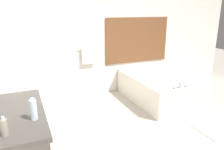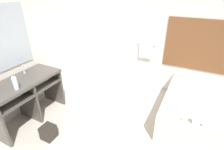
{
  "view_description": "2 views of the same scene",
  "coord_description": "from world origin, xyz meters",
  "views": [
    {
      "loc": [
        -1.74,
        -2.57,
        1.97
      ],
      "look_at": [
        -0.35,
        0.68,
        0.91
      ],
      "focal_mm": 35.0,
      "sensor_mm": 36.0,
      "label": 1
    },
    {
      "loc": [
        0.81,
        -1.82,
        2.4
      ],
      "look_at": [
        -0.49,
        0.72,
        0.91
      ],
      "focal_mm": 28.0,
      "sensor_mm": 36.0,
      "label": 2
    }
  ],
  "objects": [
    {
      "name": "bathtub",
      "position": [
        0.98,
        1.29,
        0.3
      ],
      "size": [
        1.06,
        1.79,
        0.67
      ],
      "color": "silver",
      "rests_on": "ground_plane"
    },
    {
      "name": "wall_back_with_blinds",
      "position": [
        0.03,
        2.23,
        1.34
      ],
      "size": [
        7.4,
        0.13,
        2.7
      ],
      "color": "white",
      "rests_on": "ground_plane"
    },
    {
      "name": "soap_dispenser",
      "position": [
        -1.94,
        -0.59,
        0.96
      ],
      "size": [
        0.06,
        0.06,
        0.19
      ],
      "color": "gray",
      "rests_on": "vanity_counter"
    },
    {
      "name": "bath_mat",
      "position": [
        1.17,
        -0.07,
        0.01
      ],
      "size": [
        0.54,
        0.83,
        0.02
      ],
      "color": "white",
      "rests_on": "ground_plane"
    },
    {
      "name": "vanity_counter",
      "position": [
        -1.87,
        -0.1,
        0.63
      ],
      "size": [
        0.63,
        1.35,
        0.88
      ],
      "color": "#4C4742",
      "rests_on": "ground_plane"
    },
    {
      "name": "ground_plane",
      "position": [
        0.0,
        0.0,
        0.0
      ],
      "size": [
        16.0,
        16.0,
        0.0
      ],
      "primitive_type": "plane",
      "color": "beige",
      "rests_on": "ground"
    },
    {
      "name": "water_bottle_1",
      "position": [
        -1.68,
        -0.37,
        0.99
      ],
      "size": [
        0.07,
        0.07,
        0.24
      ],
      "color": "silver",
      "rests_on": "vanity_counter"
    }
  ]
}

